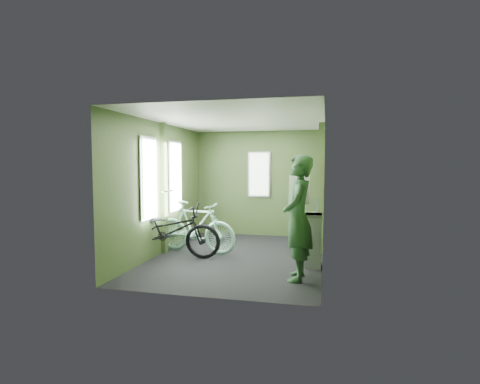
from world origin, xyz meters
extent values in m
plane|color=black|center=(0.00, 0.00, 0.00)|extent=(4.00, 4.00, 0.00)
cube|color=silver|center=(0.00, 0.00, 2.30)|extent=(2.80, 4.00, 0.02)
cube|color=#374A22|center=(0.00, 2.00, 1.15)|extent=(2.80, 0.02, 2.30)
cube|color=#374A22|center=(0.00, -2.00, 1.15)|extent=(2.80, 0.02, 2.30)
cube|color=#374A22|center=(-1.40, 0.00, 1.15)|extent=(0.02, 4.00, 2.30)
cube|color=#374A22|center=(1.40, 0.00, 1.15)|extent=(0.02, 4.00, 2.30)
cube|color=#374A22|center=(-1.36, 0.00, 1.15)|extent=(0.08, 0.12, 2.30)
cube|color=silver|center=(-1.35, -0.55, 1.35)|extent=(0.02, 0.56, 1.34)
cube|color=silver|center=(-1.35, 0.55, 1.35)|extent=(0.02, 0.56, 1.34)
cube|color=white|center=(-1.34, -0.55, 1.88)|extent=(0.00, 0.12, 0.12)
cube|color=white|center=(-1.34, 0.55, 1.88)|extent=(0.00, 0.12, 0.12)
cylinder|color=silver|center=(-1.29, 0.00, 1.10)|extent=(0.03, 0.40, 0.03)
cube|color=#374A22|center=(1.35, 0.60, 1.15)|extent=(0.10, 0.10, 2.30)
cube|color=white|center=(1.38, 0.90, 1.85)|extent=(0.02, 0.40, 0.50)
cube|color=silver|center=(0.00, 1.96, 1.35)|extent=(0.50, 0.02, 1.00)
imported|color=black|center=(-1.12, -0.33, 0.00)|extent=(1.79, 0.82, 0.97)
imported|color=#91D5B9|center=(-0.81, 0.11, 0.00)|extent=(1.61, 0.75, 0.95)
imported|color=#2F5735|center=(1.07, -1.05, 0.85)|extent=(0.42, 0.63, 1.70)
cube|color=silver|center=(1.06, -0.75, 1.22)|extent=(0.29, 0.11, 0.41)
cube|color=slate|center=(1.26, -0.37, 0.41)|extent=(0.24, 0.34, 0.82)
cube|color=navy|center=(1.12, 1.45, 0.21)|extent=(0.53, 0.86, 0.41)
cube|color=navy|center=(1.32, 1.45, 0.64)|extent=(0.13, 0.82, 0.46)
camera|label=1|loc=(1.43, -6.12, 1.57)|focal=28.00mm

